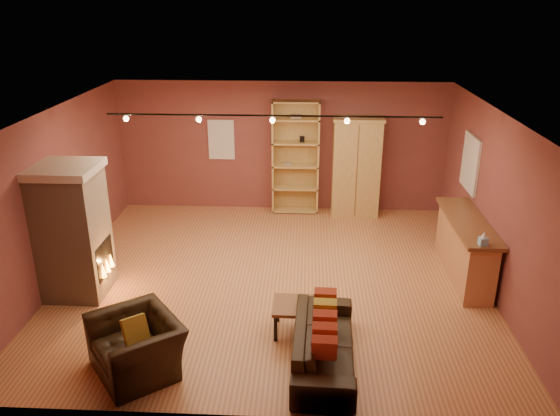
# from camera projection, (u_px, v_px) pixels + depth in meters

# --- Properties ---
(floor) EXTENTS (7.00, 7.00, 0.00)m
(floor) POSITION_uv_depth(u_px,v_px,m) (273.00, 278.00, 9.22)
(floor) COLOR #A6643B
(floor) RESTS_ON ground
(ceiling) EXTENTS (7.00, 7.00, 0.00)m
(ceiling) POSITION_uv_depth(u_px,v_px,m) (272.00, 113.00, 8.19)
(ceiling) COLOR brown
(ceiling) RESTS_ON back_wall
(back_wall) EXTENTS (7.00, 0.02, 2.80)m
(back_wall) POSITION_uv_depth(u_px,v_px,m) (282.00, 147.00, 11.72)
(back_wall) COLOR brown
(back_wall) RESTS_ON floor
(left_wall) EXTENTS (0.02, 6.50, 2.80)m
(left_wall) POSITION_uv_depth(u_px,v_px,m) (58.00, 196.00, 8.87)
(left_wall) COLOR brown
(left_wall) RESTS_ON floor
(right_wall) EXTENTS (0.02, 6.50, 2.80)m
(right_wall) POSITION_uv_depth(u_px,v_px,m) (495.00, 204.00, 8.54)
(right_wall) COLOR brown
(right_wall) RESTS_ON floor
(fireplace) EXTENTS (1.01, 0.98, 2.12)m
(fireplace) POSITION_uv_depth(u_px,v_px,m) (73.00, 231.00, 8.41)
(fireplace) COLOR tan
(fireplace) RESTS_ON floor
(back_window) EXTENTS (0.56, 0.04, 0.86)m
(back_window) POSITION_uv_depth(u_px,v_px,m) (221.00, 140.00, 11.71)
(back_window) COLOR white
(back_window) RESTS_ON back_wall
(bookcase) EXTENTS (1.00, 0.39, 2.44)m
(bookcase) POSITION_uv_depth(u_px,v_px,m) (296.00, 156.00, 11.65)
(bookcase) COLOR tan
(bookcase) RESTS_ON floor
(armoire) EXTENTS (1.05, 0.60, 2.12)m
(armoire) POSITION_uv_depth(u_px,v_px,m) (356.00, 167.00, 11.52)
(armoire) COLOR tan
(armoire) RESTS_ON floor
(bar_counter) EXTENTS (0.58, 2.15, 1.03)m
(bar_counter) POSITION_uv_depth(u_px,v_px,m) (465.00, 248.00, 9.08)
(bar_counter) COLOR tan
(bar_counter) RESTS_ON floor
(tissue_box) EXTENTS (0.12, 0.12, 0.21)m
(tissue_box) POSITION_uv_depth(u_px,v_px,m) (484.00, 240.00, 7.98)
(tissue_box) COLOR #86BAD7
(tissue_box) RESTS_ON bar_counter
(right_window) EXTENTS (0.05, 0.90, 1.00)m
(right_window) POSITION_uv_depth(u_px,v_px,m) (470.00, 163.00, 9.75)
(right_window) COLOR white
(right_window) RESTS_ON right_wall
(loveseat) EXTENTS (0.64, 1.98, 0.80)m
(loveseat) POSITION_uv_depth(u_px,v_px,m) (324.00, 336.00, 6.96)
(loveseat) COLOR black
(loveseat) RESTS_ON floor
(armchair) EXTENTS (1.25, 1.32, 0.97)m
(armchair) POSITION_uv_depth(u_px,v_px,m) (136.00, 337.00, 6.79)
(armchair) COLOR black
(armchair) RESTS_ON floor
(coffee_table) EXTENTS (0.59, 0.59, 0.44)m
(coffee_table) POSITION_uv_depth(u_px,v_px,m) (294.00, 308.00, 7.62)
(coffee_table) COLOR brown
(coffee_table) RESTS_ON floor
(track_rail) EXTENTS (5.20, 0.09, 0.13)m
(track_rail) POSITION_uv_depth(u_px,v_px,m) (272.00, 118.00, 8.42)
(track_rail) COLOR black
(track_rail) RESTS_ON ceiling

